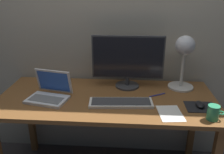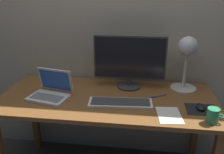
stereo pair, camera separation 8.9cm
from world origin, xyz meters
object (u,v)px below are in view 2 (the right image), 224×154
object	(u,v)px
keyboard_main	(120,103)
laptop	(52,89)
monitor	(130,60)
mouse	(201,107)
desk_lamp	(187,54)
coffee_mug	(213,116)
pen	(158,96)

from	to	relation	value
keyboard_main	laptop	xyz separation A→B (m)	(-0.52, 0.06, 0.05)
monitor	mouse	xyz separation A→B (m)	(0.50, -0.31, -0.21)
laptop	desk_lamp	world-z (taller)	desk_lamp
keyboard_main	laptop	world-z (taller)	laptop
laptop	coffee_mug	size ratio (longest dim) A/B	3.00
coffee_mug	desk_lamp	bearing A→B (deg)	102.26
desk_lamp	coffee_mug	distance (m)	0.55
keyboard_main	pen	bearing A→B (deg)	30.66
pen	desk_lamp	bearing A→B (deg)	38.82
monitor	keyboard_main	xyz separation A→B (m)	(-0.04, -0.31, -0.22)
coffee_mug	pen	world-z (taller)	coffee_mug
keyboard_main	mouse	world-z (taller)	mouse
monitor	pen	bearing A→B (deg)	-33.65
desk_lamp	pen	size ratio (longest dim) A/B	3.01
monitor	laptop	distance (m)	0.63
monitor	laptop	bearing A→B (deg)	-156.14
monitor	laptop	xyz separation A→B (m)	(-0.56, -0.25, -0.17)
laptop	coffee_mug	bearing A→B (deg)	-11.50
desk_lamp	coffee_mug	bearing A→B (deg)	-77.74
keyboard_main	pen	world-z (taller)	keyboard_main
desk_lamp	mouse	world-z (taller)	desk_lamp
coffee_mug	mouse	bearing A→B (deg)	103.20
monitor	desk_lamp	xyz separation A→B (m)	(0.43, 0.01, 0.06)
desk_lamp	pen	xyz separation A→B (m)	(-0.20, -0.16, -0.29)
coffee_mug	monitor	bearing A→B (deg)	138.76
mouse	pen	world-z (taller)	mouse
mouse	coffee_mug	xyz separation A→B (m)	(0.04, -0.16, 0.03)
mouse	coffee_mug	distance (m)	0.16
laptop	pen	size ratio (longest dim) A/B	2.29
monitor	keyboard_main	bearing A→B (deg)	-97.26
keyboard_main	mouse	xyz separation A→B (m)	(0.54, -0.00, 0.01)
mouse	desk_lamp	bearing A→B (deg)	101.80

